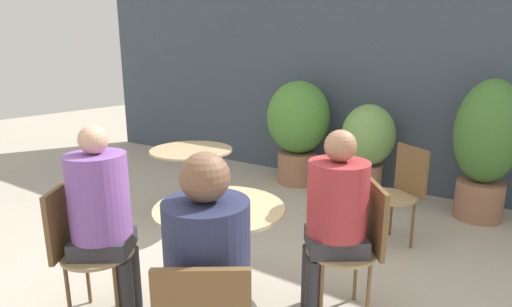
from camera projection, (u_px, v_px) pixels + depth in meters
name	position (u px, v px, depth m)	size (l,w,h in m)	color
storefront_wall	(395.00, 67.00, 4.75)	(10.00, 0.06, 3.00)	#3D4756
cafe_table_near	(220.00, 236.00, 2.46)	(0.80, 0.80, 0.74)	#514C47
cafe_table_far	(192.00, 168.00, 3.95)	(0.81, 0.81, 0.74)	#514C47
bistro_chair_0	(81.00, 240.00, 2.45)	(0.50, 0.49, 0.87)	#997F56
bistro_chair_2	(358.00, 238.00, 2.48)	(0.50, 0.49, 0.87)	#997F56
bistro_chair_3	(400.00, 186.00, 3.47)	(0.50, 0.50, 0.87)	#997F56
seated_person_0	(102.00, 209.00, 2.40)	(0.45, 0.44, 1.25)	#2D2D33
seated_person_1	(208.00, 267.00, 1.73)	(0.46, 0.47, 1.26)	gray
seated_person_2	(334.00, 210.00, 2.44)	(0.47, 0.46, 1.21)	#2D2D33
beer_glass_0	(235.00, 207.00, 2.21)	(0.06, 0.06, 0.14)	#B28433
beer_glass_1	(205.00, 182.00, 2.58)	(0.06, 0.06, 0.19)	silver
potted_plant_0	(298.00, 125.00, 5.11)	(0.80, 0.80, 1.33)	#93664C
potted_plant_1	(368.00, 143.00, 4.65)	(0.61, 0.61, 1.09)	#93664C
potted_plant_2	(486.00, 144.00, 3.94)	(0.62, 0.62, 1.42)	#93664C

